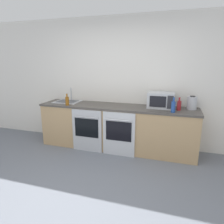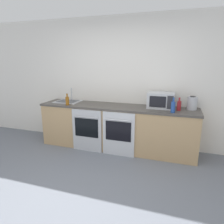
{
  "view_description": "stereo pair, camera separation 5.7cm",
  "coord_description": "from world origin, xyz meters",
  "px_view_note": "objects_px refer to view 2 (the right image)",
  "views": [
    {
      "loc": [
        1.05,
        -1.98,
        1.73
      ],
      "look_at": [
        -0.09,
        1.68,
        0.75
      ],
      "focal_mm": 32.0,
      "sensor_mm": 36.0,
      "label": 1
    },
    {
      "loc": [
        1.11,
        -1.97,
        1.73
      ],
      "look_at": [
        -0.09,
        1.68,
        0.75
      ],
      "focal_mm": 32.0,
      "sensor_mm": 36.0,
      "label": 2
    }
  ],
  "objects_px": {
    "sink": "(68,101)",
    "bottle_amber": "(67,101)",
    "bottle_red": "(179,105)",
    "kettle": "(192,103)",
    "bottle_blue": "(173,107)",
    "oven_right": "(118,134)",
    "microwave": "(161,100)",
    "oven_left": "(87,130)"
  },
  "relations": [
    {
      "from": "oven_right",
      "to": "sink",
      "type": "xyz_separation_m",
      "value": [
        -1.24,
        0.38,
        0.47
      ]
    },
    {
      "from": "oven_right",
      "to": "kettle",
      "type": "bearing_deg",
      "value": 19.93
    },
    {
      "from": "bottle_amber",
      "to": "sink",
      "type": "xyz_separation_m",
      "value": [
        -0.16,
        0.29,
        -0.08
      ]
    },
    {
      "from": "oven_left",
      "to": "bottle_amber",
      "type": "bearing_deg",
      "value": 169.4
    },
    {
      "from": "oven_right",
      "to": "bottle_blue",
      "type": "height_order",
      "value": "bottle_blue"
    },
    {
      "from": "microwave",
      "to": "kettle",
      "type": "distance_m",
      "value": 0.55
    },
    {
      "from": "microwave",
      "to": "bottle_blue",
      "type": "height_order",
      "value": "microwave"
    },
    {
      "from": "bottle_amber",
      "to": "kettle",
      "type": "xyz_separation_m",
      "value": [
        2.33,
        0.37,
        0.03
      ]
    },
    {
      "from": "kettle",
      "to": "microwave",
      "type": "bearing_deg",
      "value": -174.81
    },
    {
      "from": "microwave",
      "to": "sink",
      "type": "bearing_deg",
      "value": -179.32
    },
    {
      "from": "bottle_blue",
      "to": "oven_left",
      "type": "bearing_deg",
      "value": -176.02
    },
    {
      "from": "kettle",
      "to": "bottle_amber",
      "type": "bearing_deg",
      "value": -171.02
    },
    {
      "from": "microwave",
      "to": "bottle_blue",
      "type": "distance_m",
      "value": 0.37
    },
    {
      "from": "bottle_blue",
      "to": "microwave",
      "type": "bearing_deg",
      "value": 128.01
    },
    {
      "from": "microwave",
      "to": "sink",
      "type": "height_order",
      "value": "microwave"
    },
    {
      "from": "bottle_red",
      "to": "bottle_blue",
      "type": "bearing_deg",
      "value": -116.71
    },
    {
      "from": "oven_right",
      "to": "kettle",
      "type": "height_order",
      "value": "kettle"
    },
    {
      "from": "bottle_blue",
      "to": "bottle_red",
      "type": "bearing_deg",
      "value": 63.29
    },
    {
      "from": "microwave",
      "to": "oven_right",
      "type": "bearing_deg",
      "value": -150.1
    },
    {
      "from": "oven_right",
      "to": "microwave",
      "type": "distance_m",
      "value": 1.01
    },
    {
      "from": "oven_left",
      "to": "bottle_red",
      "type": "bearing_deg",
      "value": 10.19
    },
    {
      "from": "bottle_blue",
      "to": "kettle",
      "type": "height_order",
      "value": "bottle_blue"
    },
    {
      "from": "bottle_blue",
      "to": "kettle",
      "type": "bearing_deg",
      "value": 47.15
    },
    {
      "from": "oven_left",
      "to": "bottle_blue",
      "type": "xyz_separation_m",
      "value": [
        1.57,
        0.11,
        0.56
      ]
    },
    {
      "from": "bottle_amber",
      "to": "oven_left",
      "type": "bearing_deg",
      "value": -10.6
    },
    {
      "from": "bottle_blue",
      "to": "kettle",
      "type": "distance_m",
      "value": 0.47
    },
    {
      "from": "oven_right",
      "to": "kettle",
      "type": "xyz_separation_m",
      "value": [
        1.24,
        0.45,
        0.57
      ]
    },
    {
      "from": "bottle_red",
      "to": "kettle",
      "type": "height_order",
      "value": "kettle"
    },
    {
      "from": "bottle_red",
      "to": "bottle_blue",
      "type": "distance_m",
      "value": 0.21
    },
    {
      "from": "bottle_amber",
      "to": "bottle_red",
      "type": "xyz_separation_m",
      "value": [
        2.1,
        0.22,
        0.0
      ]
    },
    {
      "from": "microwave",
      "to": "bottle_amber",
      "type": "height_order",
      "value": "microwave"
    },
    {
      "from": "oven_right",
      "to": "kettle",
      "type": "relative_size",
      "value": 3.44
    },
    {
      "from": "oven_left",
      "to": "bottle_red",
      "type": "xyz_separation_m",
      "value": [
        1.66,
        0.3,
        0.55
      ]
    },
    {
      "from": "oven_right",
      "to": "bottle_amber",
      "type": "bearing_deg",
      "value": 175.62
    },
    {
      "from": "sink",
      "to": "bottle_amber",
      "type": "bearing_deg",
      "value": -61.36
    },
    {
      "from": "microwave",
      "to": "bottle_blue",
      "type": "xyz_separation_m",
      "value": [
        0.23,
        -0.29,
        -0.04
      ]
    },
    {
      "from": "microwave",
      "to": "kettle",
      "type": "xyz_separation_m",
      "value": [
        0.55,
        0.05,
        -0.03
      ]
    },
    {
      "from": "oven_right",
      "to": "bottle_red",
      "type": "bearing_deg",
      "value": 16.29
    },
    {
      "from": "kettle",
      "to": "oven_left",
      "type": "bearing_deg",
      "value": -166.54
    },
    {
      "from": "sink",
      "to": "kettle",
      "type": "bearing_deg",
      "value": 1.67
    },
    {
      "from": "sink",
      "to": "bottle_red",
      "type": "bearing_deg",
      "value": -2.01
    },
    {
      "from": "bottle_amber",
      "to": "kettle",
      "type": "height_order",
      "value": "kettle"
    }
  ]
}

